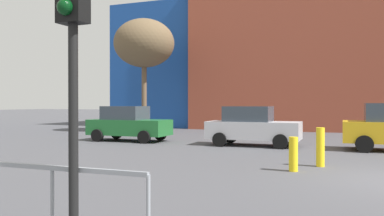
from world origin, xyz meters
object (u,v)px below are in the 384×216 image
object	(u,v)px
parked_car_1	(252,126)
bare_tree_0	(144,44)
bollard_yellow_1	(293,154)
parked_car_0	(128,124)
traffic_light_near_left	(72,30)
bollard_yellow_2	(320,147)

from	to	relation	value
parked_car_1	bare_tree_0	size ratio (longest dim) A/B	0.54
bare_tree_0	bollard_yellow_1	xyz separation A→B (m)	(10.91, -12.00, -5.28)
parked_car_0	parked_car_1	world-z (taller)	parked_car_1
traffic_light_near_left	parked_car_0	bearing A→B (deg)	-150.08
bare_tree_0	bollard_yellow_1	size ratio (longest dim) A/B	7.88
parked_car_1	bare_tree_0	world-z (taller)	bare_tree_0
traffic_light_near_left	bollard_yellow_2	bearing A→B (deg)	165.33
traffic_light_near_left	bollard_yellow_1	xyz separation A→B (m)	(1.84, 6.96, -2.27)
parked_car_1	traffic_light_near_left	size ratio (longest dim) A/B	1.07
parked_car_1	bollard_yellow_2	world-z (taller)	parked_car_1
bare_tree_0	bollard_yellow_2	world-z (taller)	bare_tree_0
parked_car_1	bollard_yellow_2	bearing A→B (deg)	-57.94
parked_car_1	bollard_yellow_2	size ratio (longest dim) A/B	3.49
parked_car_0	parked_car_1	distance (m)	6.18
parked_car_0	traffic_light_near_left	xyz separation A→B (m)	(6.81, -13.05, 1.89)
parked_car_1	bare_tree_0	bearing A→B (deg)	144.99
parked_car_0	bollard_yellow_1	distance (m)	10.59
parked_car_1	traffic_light_near_left	bearing A→B (deg)	-87.23
traffic_light_near_left	bare_tree_0	size ratio (longest dim) A/B	0.51
bollard_yellow_2	bollard_yellow_1	bearing A→B (deg)	-119.47
traffic_light_near_left	bollard_yellow_1	size ratio (longest dim) A/B	3.99
parked_car_1	parked_car_0	bearing A→B (deg)	-180.00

